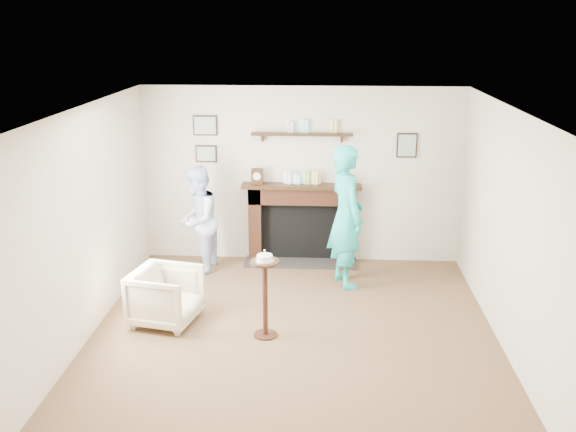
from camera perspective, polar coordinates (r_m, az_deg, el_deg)
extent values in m
plane|color=brown|center=(7.18, 0.43, -10.89)|extent=(5.00, 5.00, 0.00)
cube|color=beige|center=(9.08, 1.23, 3.63)|extent=(4.50, 0.04, 2.50)
cube|color=beige|center=(7.15, -17.88, -0.99)|extent=(0.04, 5.00, 2.50)
cube|color=beige|center=(6.95, 19.33, -1.64)|extent=(0.04, 5.00, 2.50)
cube|color=silver|center=(6.39, 0.49, 9.30)|extent=(4.50, 5.00, 0.04)
cube|color=black|center=(9.22, -2.92, -0.70)|extent=(0.18, 0.20, 1.10)
cube|color=black|center=(9.18, 5.30, -0.84)|extent=(0.18, 0.20, 1.10)
cube|color=black|center=(9.05, 1.20, 1.82)|extent=(1.50, 0.20, 0.24)
cube|color=black|center=(9.28, 1.19, -1.34)|extent=(1.14, 0.06, 0.86)
cube|color=#2E2B29|center=(9.24, 1.13, -4.16)|extent=(1.60, 0.44, 0.03)
cube|color=black|center=(8.99, 1.20, 2.66)|extent=(1.68, 0.26, 0.05)
cube|color=black|center=(8.89, 1.24, 7.28)|extent=(1.40, 0.15, 0.03)
cube|color=black|center=(9.08, -7.38, 7.99)|extent=(0.34, 0.03, 0.28)
cube|color=black|center=(9.15, -7.28, 5.52)|extent=(0.30, 0.03, 0.24)
cube|color=black|center=(9.04, 10.52, 6.20)|extent=(0.28, 0.03, 0.34)
cube|color=black|center=(9.00, -2.75, 3.55)|extent=(0.16, 0.09, 0.22)
cylinder|color=silver|center=(8.95, -2.79, 3.54)|extent=(0.11, 0.01, 0.11)
sphere|color=green|center=(8.97, 5.30, 3.12)|extent=(0.12, 0.12, 0.12)
imported|color=tan|center=(7.67, -10.67, -9.25)|extent=(0.85, 0.83, 0.65)
imported|color=silver|center=(9.05, -7.85, -4.90)|extent=(0.64, 0.79, 1.50)
imported|color=#20B7B0|center=(8.61, 5.02, -6.00)|extent=(0.66, 0.80, 1.87)
cylinder|color=black|center=(7.25, -2.01, -10.49)|extent=(0.26, 0.26, 0.02)
cylinder|color=black|center=(7.07, -2.05, -7.39)|extent=(0.06, 0.06, 0.84)
cylinder|color=black|center=(6.90, -2.09, -4.10)|extent=(0.32, 0.32, 0.03)
cylinder|color=silver|center=(6.89, -2.09, -3.97)|extent=(0.22, 0.22, 0.01)
cylinder|color=white|center=(6.88, -2.09, -3.71)|extent=(0.17, 0.17, 0.06)
cylinder|color=#FFEFA1|center=(6.86, -2.10, -3.29)|extent=(0.01, 0.01, 0.05)
sphere|color=orange|center=(6.85, -2.10, -3.04)|extent=(0.02, 0.02, 0.02)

